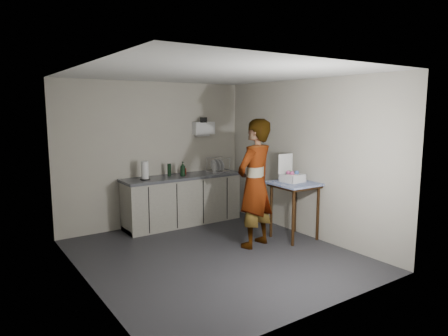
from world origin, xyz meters
TOP-DOWN VIEW (x-y plane):
  - ground at (0.00, 0.00)m, footprint 4.00×4.00m
  - wall_back at (0.00, 1.99)m, footprint 3.60×0.02m
  - wall_right at (1.79, 0.00)m, footprint 0.02×4.00m
  - wall_left at (-1.79, 0.00)m, footprint 0.02×4.00m
  - ceiling at (0.00, 0.00)m, footprint 3.60×4.00m
  - kitchen_counter at (0.40, 1.70)m, footprint 2.24×0.62m
  - wall_shelf at (1.00, 1.92)m, footprint 0.42×0.18m
  - side_table at (1.50, -0.09)m, footprint 0.74×0.74m
  - standing_man at (0.74, -0.00)m, footprint 0.83×0.66m
  - soap_bottle at (0.37, 1.62)m, footprint 0.10×0.10m
  - soda_can at (0.48, 1.76)m, footprint 0.06×0.06m
  - dark_bottle at (0.17, 1.77)m, footprint 0.07×0.07m
  - paper_towel at (-0.34, 1.67)m, footprint 0.18×0.18m
  - dish_rack at (1.17, 1.68)m, footprint 0.40×0.30m
  - bakery_box at (1.50, -0.01)m, footprint 0.33×0.34m

SIDE VIEW (x-z plane):
  - ground at x=0.00m, z-range 0.00..0.00m
  - kitchen_counter at x=0.40m, z-range -0.03..0.88m
  - side_table at x=1.50m, z-range 0.35..1.29m
  - soda_can at x=0.48m, z-range 0.91..1.03m
  - dish_rack at x=1.17m, z-range 0.83..1.11m
  - standing_man at x=0.74m, z-range 0.00..1.97m
  - dark_bottle at x=0.17m, z-range 0.91..1.14m
  - bakery_box at x=1.50m, z-range 0.82..1.26m
  - soap_bottle at x=0.37m, z-range 0.91..1.17m
  - paper_towel at x=-0.34m, z-range 0.90..1.22m
  - wall_back at x=0.00m, z-range 0.00..2.60m
  - wall_right at x=1.79m, z-range 0.00..2.60m
  - wall_left at x=-1.79m, z-range 0.00..2.60m
  - wall_shelf at x=1.00m, z-range 1.56..1.93m
  - ceiling at x=0.00m, z-range 2.59..2.60m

